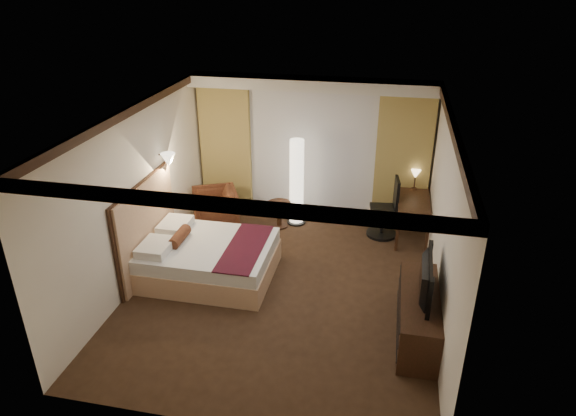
% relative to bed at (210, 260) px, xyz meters
% --- Properties ---
extents(floor, '(4.50, 5.50, 0.01)m').
position_rel_bed_xyz_m(floor, '(1.20, -0.05, -0.29)').
color(floor, '#322013').
rests_on(floor, ground).
extents(ceiling, '(4.50, 5.50, 0.01)m').
position_rel_bed_xyz_m(ceiling, '(1.20, -0.05, 2.41)').
color(ceiling, white).
rests_on(ceiling, back_wall).
extents(back_wall, '(4.50, 0.02, 2.70)m').
position_rel_bed_xyz_m(back_wall, '(1.20, 2.70, 1.06)').
color(back_wall, silver).
rests_on(back_wall, floor).
extents(left_wall, '(0.02, 5.50, 2.70)m').
position_rel_bed_xyz_m(left_wall, '(-1.05, -0.05, 1.06)').
color(left_wall, silver).
rests_on(left_wall, floor).
extents(right_wall, '(0.02, 5.50, 2.70)m').
position_rel_bed_xyz_m(right_wall, '(3.45, -0.05, 1.06)').
color(right_wall, silver).
rests_on(right_wall, floor).
extents(crown_molding, '(4.50, 5.50, 0.12)m').
position_rel_bed_xyz_m(crown_molding, '(1.20, -0.05, 2.35)').
color(crown_molding, black).
rests_on(crown_molding, ceiling).
extents(soffit, '(4.50, 0.50, 0.20)m').
position_rel_bed_xyz_m(soffit, '(1.20, 2.45, 2.31)').
color(soffit, white).
rests_on(soffit, ceiling).
extents(curtain_sheer, '(2.48, 0.04, 2.45)m').
position_rel_bed_xyz_m(curtain_sheer, '(1.20, 2.62, 0.96)').
color(curtain_sheer, silver).
rests_on(curtain_sheer, back_wall).
extents(curtain_left_drape, '(1.00, 0.14, 2.45)m').
position_rel_bed_xyz_m(curtain_left_drape, '(-0.50, 2.56, 0.96)').
color(curtain_left_drape, tan).
rests_on(curtain_left_drape, back_wall).
extents(curtain_right_drape, '(1.00, 0.14, 2.45)m').
position_rel_bed_xyz_m(curtain_right_drape, '(2.90, 2.56, 0.96)').
color(curtain_right_drape, tan).
rests_on(curtain_right_drape, back_wall).
extents(wall_sconce, '(0.24, 0.24, 0.24)m').
position_rel_bed_xyz_m(wall_sconce, '(-0.89, 0.77, 1.33)').
color(wall_sconce, white).
rests_on(wall_sconce, left_wall).
extents(bed, '(1.98, 1.55, 0.58)m').
position_rel_bed_xyz_m(bed, '(0.00, 0.00, 0.00)').
color(bed, white).
rests_on(bed, floor).
extents(headboard, '(0.12, 1.85, 1.50)m').
position_rel_bed_xyz_m(headboard, '(-1.00, 0.00, 0.46)').
color(headboard, tan).
rests_on(headboard, floor).
extents(armchair, '(1.00, 1.03, 0.81)m').
position_rel_bed_xyz_m(armchair, '(-0.47, 1.65, 0.11)').
color(armchair, '#452014').
rests_on(armchair, floor).
extents(side_table, '(0.45, 0.45, 0.49)m').
position_rel_bed_xyz_m(side_table, '(0.71, 1.89, -0.04)').
color(side_table, black).
rests_on(side_table, floor).
extents(floor_lamp, '(0.35, 0.35, 1.68)m').
position_rel_bed_xyz_m(floor_lamp, '(1.00, 2.10, 0.55)').
color(floor_lamp, white).
rests_on(floor_lamp, floor).
extents(desk, '(0.55, 1.22, 0.75)m').
position_rel_bed_xyz_m(desk, '(3.15, 1.97, 0.08)').
color(desk, black).
rests_on(desk, floor).
extents(desk_lamp, '(0.18, 0.18, 0.34)m').
position_rel_bed_xyz_m(desk_lamp, '(3.15, 2.43, 0.63)').
color(desk_lamp, '#FFD899').
rests_on(desk_lamp, desk).
extents(office_chair, '(0.60, 0.60, 1.13)m').
position_rel_bed_xyz_m(office_chair, '(2.62, 1.92, 0.27)').
color(office_chair, black).
rests_on(office_chair, floor).
extents(dresser, '(0.50, 1.65, 0.64)m').
position_rel_bed_xyz_m(dresser, '(3.20, -0.83, 0.03)').
color(dresser, black).
rests_on(dresser, floor).
extents(television, '(0.63, 1.05, 0.14)m').
position_rel_bed_xyz_m(television, '(3.17, -0.83, 0.65)').
color(television, black).
rests_on(television, dresser).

